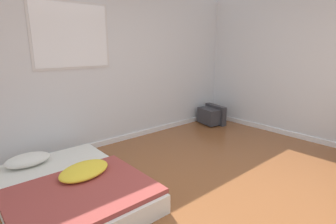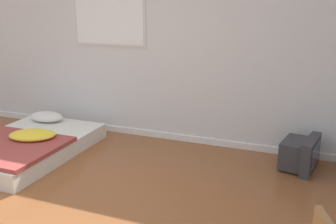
{
  "view_description": "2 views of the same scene",
  "coord_description": "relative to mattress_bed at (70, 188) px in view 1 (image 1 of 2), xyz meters",
  "views": [
    {
      "loc": [
        -2.05,
        -1.33,
        1.64
      ],
      "look_at": [
        0.55,
        1.66,
        0.63
      ],
      "focal_mm": 28.0,
      "sensor_mm": 36.0,
      "label": 1
    },
    {
      "loc": [
        2.24,
        -2.27,
        1.92
      ],
      "look_at": [
        0.68,
        1.74,
        0.66
      ],
      "focal_mm": 40.0,
      "sensor_mm": 36.0,
      "label": 2
    }
  ],
  "objects": [
    {
      "name": "wall_back",
      "position": [
        1.17,
        1.24,
        1.16
      ],
      "size": [
        7.83,
        0.08,
        2.6
      ],
      "color": "silver",
      "rests_on": "ground_plane"
    },
    {
      "name": "crt_tv",
      "position": [
        3.39,
        0.83,
        0.06
      ],
      "size": [
        0.46,
        0.59,
        0.4
      ],
      "color": "#333338",
      "rests_on": "ground_plane"
    },
    {
      "name": "mattress_bed",
      "position": [
        0.0,
        0.0,
        0.0
      ],
      "size": [
        1.34,
        1.88,
        0.35
      ],
      "color": "silver",
      "rests_on": "ground_plane"
    },
    {
      "name": "ground_plane",
      "position": [
        1.17,
        -1.32,
        -0.13
      ],
      "size": [
        20.0,
        20.0,
        0.0
      ],
      "primitive_type": "plane",
      "color": "brown"
    }
  ]
}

